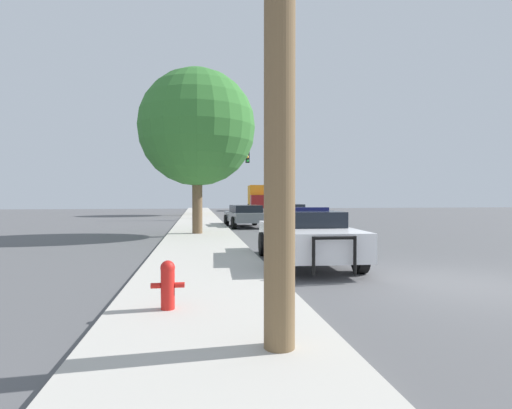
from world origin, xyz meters
name	(u,v)px	position (x,y,z in m)	size (l,w,h in m)	color
ground_plane	(460,285)	(0.00, 0.00, 0.00)	(110.00, 110.00, 0.00)	#565659
sidewalk_left	(207,290)	(-5.10, 0.00, 0.07)	(3.00, 110.00, 0.13)	#BCB7AD
police_car	(305,234)	(-2.40, 3.05, 0.77)	(2.28, 5.08, 1.50)	white
fire_hydrant	(168,283)	(-5.71, -1.40, 0.51)	(0.49, 0.21, 0.72)	red
traffic_light	(217,169)	(-3.77, 23.92, 3.98)	(4.36, 0.35, 5.40)	#424247
car_background_oncoming	(293,211)	(2.40, 24.05, 0.66)	(1.96, 4.64, 1.21)	#B7B7BC
car_background_midblock	(245,215)	(-2.47, 16.12, 0.71)	(2.30, 4.36, 1.31)	slate
box_truck	(258,198)	(2.50, 43.68, 1.73)	(2.78, 7.00, 3.30)	maroon
tree_sidewalk_far	(195,159)	(-5.44, 32.06, 5.49)	(4.87, 4.87, 7.82)	#4C3823
tree_sidewalk_near	(197,128)	(-5.27, 10.95, 4.91)	(5.28, 5.28, 7.44)	brown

